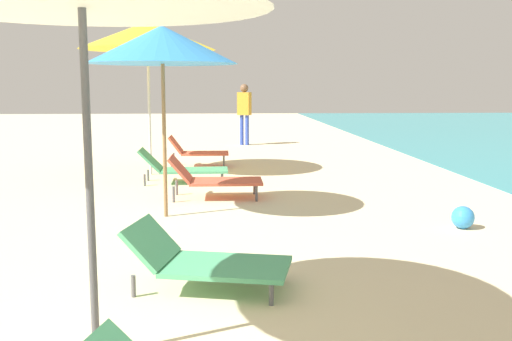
% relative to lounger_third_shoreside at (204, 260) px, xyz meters
% --- Properties ---
extents(lounger_third_shoreside, '(1.46, 0.96, 0.56)m').
position_rel_lounger_third_shoreside_xyz_m(lounger_third_shoreside, '(0.00, 0.00, 0.00)').
color(lounger_third_shoreside, '#4CA572').
rests_on(lounger_third_shoreside, ground).
extents(umbrella_fourth, '(1.92, 1.92, 2.53)m').
position_rel_lounger_third_shoreside_xyz_m(umbrella_fourth, '(-0.60, 2.79, 1.97)').
color(umbrella_fourth, olive).
rests_on(umbrella_fourth, ground).
extents(lounger_fourth_shoreside, '(1.42, 0.68, 0.65)m').
position_rel_lounger_third_shoreside_xyz_m(lounger_fourth_shoreside, '(-0.00, 4.00, 0.06)').
color(lounger_fourth_shoreside, '#D8593F').
rests_on(lounger_fourth_shoreside, ground).
extents(umbrella_farthest, '(2.55, 2.55, 2.96)m').
position_rel_lounger_third_shoreside_xyz_m(umbrella_farthest, '(-1.24, 6.46, 2.38)').
color(umbrella_farthest, silver).
rests_on(umbrella_farthest, ground).
extents(lounger_farthest_shoreside, '(1.26, 0.64, 0.66)m').
position_rel_lounger_third_shoreside_xyz_m(lounger_farthest_shoreside, '(-0.40, 7.53, 0.08)').
color(lounger_farthest_shoreside, '#D8593F').
rests_on(lounger_farthest_shoreside, ground).
extents(lounger_farthest_inland, '(1.57, 0.67, 0.62)m').
position_rel_lounger_third_shoreside_xyz_m(lounger_farthest_inland, '(-0.58, 5.45, 0.02)').
color(lounger_farthest_inland, '#4CA572').
rests_on(lounger_farthest_inland, ground).
extents(person_walking_near, '(0.42, 0.36, 1.75)m').
position_rel_lounger_third_shoreside_xyz_m(person_walking_near, '(0.78, 11.97, 0.82)').
color(person_walking_near, '#334CB2').
rests_on(person_walking_near, ground).
extents(beach_ball, '(0.28, 0.28, 0.28)m').
position_rel_lounger_third_shoreside_xyz_m(beach_ball, '(3.05, 1.92, -0.12)').
color(beach_ball, '#338CD8').
rests_on(beach_ball, ground).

